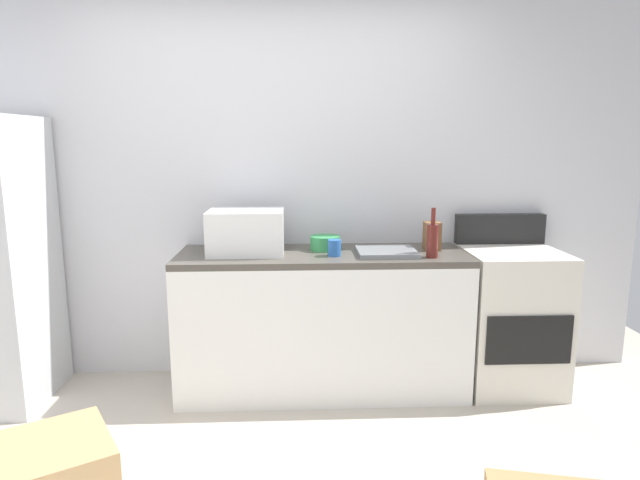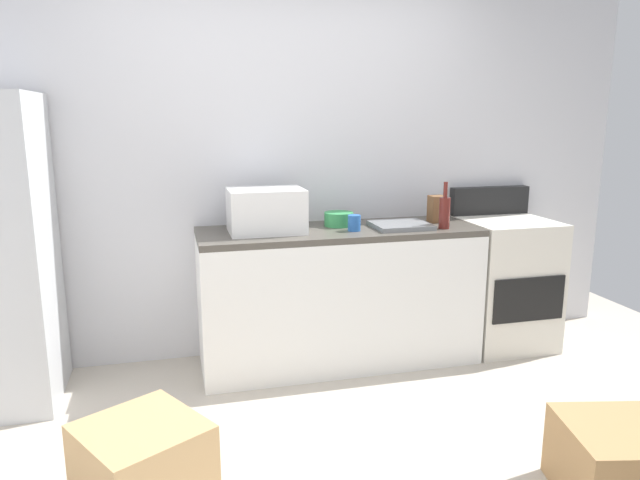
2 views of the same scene
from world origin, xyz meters
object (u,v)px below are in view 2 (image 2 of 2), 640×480
Objects in this scene: mixing_bowl at (339,219)px; microwave at (266,211)px; coffee_mug at (354,223)px; knife_block at (437,209)px; cardboard_box_large at (622,464)px; cardboard_box_medium at (143,461)px; stove_oven at (504,280)px; wine_bottle at (445,212)px.

microwave is at bearing -169.96° from mixing_bowl.
mixing_bowl is (-0.05, 0.19, -0.00)m from coffee_mug.
knife_block is (1.18, 0.05, -0.05)m from microwave.
cardboard_box_large is 1.02× the size of cardboard_box_medium.
microwave reaches higher than knife_block.
stove_oven reaches higher than knife_block.
knife_block is 0.68m from mixing_bowl.
cardboard_box_large is at bearing -67.03° from coffee_mug.
knife_block is (-0.52, 0.05, 0.52)m from stove_oven.
cardboard_box_large is at bearing -67.92° from mixing_bowl.
coffee_mug is (-1.15, -0.10, 0.48)m from stove_oven.
coffee_mug is 0.66m from knife_block.
microwave is 0.95× the size of cardboard_box_large.
mixing_bowl is 0.40× the size of cardboard_box_medium.
coffee_mug is 1.84m from cardboard_box_medium.
mixing_bowl is at bearing 177.28° from knife_block.
stove_oven is 5.79× the size of mixing_bowl.
wine_bottle is (-0.57, -0.17, 0.54)m from stove_oven.
microwave is at bearing 125.59° from cardboard_box_large.
mixing_bowl is at bearing 10.04° from microwave.
stove_oven is 11.00× the size of coffee_mug.
coffee_mug reaches higher than cardboard_box_large.
knife_block is at bearing 91.46° from cardboard_box_large.
cardboard_box_medium is (-1.86, -1.00, -0.84)m from wine_bottle.
knife_block is at bearing 32.56° from cardboard_box_medium.
stove_oven is at bearing 25.73° from cardboard_box_medium.
mixing_bowl reaches higher than cardboard_box_medium.
stove_oven is 2.72m from cardboard_box_medium.
wine_bottle reaches higher than microwave.
stove_oven is 0.81m from wine_bottle.
wine_bottle is 1.58× the size of mixing_bowl.
coffee_mug is at bearing -174.93° from stove_oven.
coffee_mug is 1.91m from cardboard_box_large.
stove_oven is 2.32× the size of cardboard_box_medium.
cardboard_box_large is at bearing -105.41° from stove_oven.
knife_block is 0.37× the size of cardboard_box_large.
coffee_mug is at bearing -166.33° from knife_block.
mixing_bowl is at bearing 45.51° from cardboard_box_medium.
stove_oven reaches higher than cardboard_box_large.
coffee_mug is (-0.58, 0.07, -0.06)m from wine_bottle.
coffee_mug is at bearing 173.11° from wine_bottle.
coffee_mug reaches higher than mixing_bowl.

